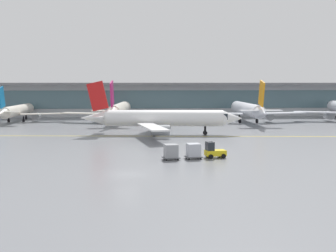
{
  "coord_description": "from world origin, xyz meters",
  "views": [
    {
      "loc": [
        1.42,
        -44.16,
        9.58
      ],
      "look_at": [
        5.67,
        20.49,
        3.0
      ],
      "focal_mm": 45.54,
      "sensor_mm": 36.0,
      "label": 1
    }
  ],
  "objects_px": {
    "gate_airplane_3": "(247,110)",
    "taxiing_regional_jet": "(162,119)",
    "gate_airplane_1": "(17,111)",
    "gate_airplane_2": "(119,110)",
    "baggage_tug": "(214,151)",
    "cargo_dolly_trailing": "(171,151)",
    "cargo_dolly_lead": "(193,151)"
  },
  "relations": [
    {
      "from": "baggage_tug",
      "to": "cargo_dolly_trailing",
      "type": "bearing_deg",
      "value": 180.0
    },
    {
      "from": "gate_airplane_2",
      "to": "gate_airplane_3",
      "type": "height_order",
      "value": "gate_airplane_3"
    },
    {
      "from": "baggage_tug",
      "to": "cargo_dolly_trailing",
      "type": "distance_m",
      "value": 5.63
    },
    {
      "from": "gate_airplane_3",
      "to": "cargo_dolly_trailing",
      "type": "relative_size",
      "value": 13.21
    },
    {
      "from": "gate_airplane_1",
      "to": "cargo_dolly_trailing",
      "type": "height_order",
      "value": "gate_airplane_1"
    },
    {
      "from": "gate_airplane_2",
      "to": "baggage_tug",
      "type": "distance_m",
      "value": 52.29
    },
    {
      "from": "gate_airplane_2",
      "to": "baggage_tug",
      "type": "height_order",
      "value": "gate_airplane_2"
    },
    {
      "from": "taxiing_regional_jet",
      "to": "baggage_tug",
      "type": "relative_size",
      "value": 10.81
    },
    {
      "from": "taxiing_regional_jet",
      "to": "cargo_dolly_trailing",
      "type": "bearing_deg",
      "value": -85.54
    },
    {
      "from": "gate_airplane_1",
      "to": "taxiing_regional_jet",
      "type": "xyz_separation_m",
      "value": [
        34.39,
        -29.31,
        0.33
      ]
    },
    {
      "from": "taxiing_regional_jet",
      "to": "cargo_dolly_trailing",
      "type": "relative_size",
      "value": 12.96
    },
    {
      "from": "gate_airplane_1",
      "to": "gate_airplane_3",
      "type": "bearing_deg",
      "value": -93.96
    },
    {
      "from": "cargo_dolly_lead",
      "to": "gate_airplane_2",
      "type": "bearing_deg",
      "value": 93.89
    },
    {
      "from": "gate_airplane_3",
      "to": "taxiing_regional_jet",
      "type": "distance_m",
      "value": 32.37
    },
    {
      "from": "gate_airplane_1",
      "to": "gate_airplane_2",
      "type": "xyz_separation_m",
      "value": [
        25.37,
        -3.85,
        0.37
      ]
    },
    {
      "from": "cargo_dolly_lead",
      "to": "gate_airplane_1",
      "type": "bearing_deg",
      "value": 115.1
    },
    {
      "from": "cargo_dolly_lead",
      "to": "gate_airplane_3",
      "type": "bearing_deg",
      "value": 59.37
    },
    {
      "from": "taxiing_regional_jet",
      "to": "cargo_dolly_lead",
      "type": "bearing_deg",
      "value": -79.01
    },
    {
      "from": "gate_airplane_2",
      "to": "cargo_dolly_trailing",
      "type": "xyz_separation_m",
      "value": [
        8.81,
        -51.13,
        -1.98
      ]
    },
    {
      "from": "cargo_dolly_trailing",
      "to": "gate_airplane_2",
      "type": "bearing_deg",
      "value": 90.66
    },
    {
      "from": "gate_airplane_2",
      "to": "cargo_dolly_trailing",
      "type": "bearing_deg",
      "value": -165.55
    },
    {
      "from": "baggage_tug",
      "to": "cargo_dolly_trailing",
      "type": "relative_size",
      "value": 1.2
    },
    {
      "from": "gate_airplane_1",
      "to": "cargo_dolly_trailing",
      "type": "xyz_separation_m",
      "value": [
        34.18,
        -54.98,
        -1.61
      ]
    },
    {
      "from": "cargo_dolly_lead",
      "to": "cargo_dolly_trailing",
      "type": "bearing_deg",
      "value": 180.0
    },
    {
      "from": "gate_airplane_3",
      "to": "cargo_dolly_lead",
      "type": "xyz_separation_m",
      "value": [
        -19.31,
        -48.97,
        -2.01
      ]
    },
    {
      "from": "baggage_tug",
      "to": "cargo_dolly_trailing",
      "type": "xyz_separation_m",
      "value": [
        -5.56,
        -0.89,
        0.16
      ]
    },
    {
      "from": "gate_airplane_1",
      "to": "baggage_tug",
      "type": "bearing_deg",
      "value": -142.04
    },
    {
      "from": "gate_airplane_3",
      "to": "baggage_tug",
      "type": "height_order",
      "value": "gate_airplane_3"
    },
    {
      "from": "taxiing_regional_jet",
      "to": "baggage_tug",
      "type": "bearing_deg",
      "value": -72.9
    },
    {
      "from": "taxiing_regional_jet",
      "to": "baggage_tug",
      "type": "distance_m",
      "value": 25.43
    },
    {
      "from": "cargo_dolly_lead",
      "to": "baggage_tug",
      "type": "bearing_deg",
      "value": -0.0
    },
    {
      "from": "baggage_tug",
      "to": "cargo_dolly_lead",
      "type": "bearing_deg",
      "value": 180.0
    }
  ]
}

